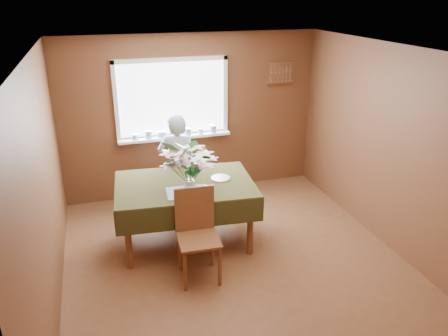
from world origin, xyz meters
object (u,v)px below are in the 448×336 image
object	(u,v)px
chair_far	(178,179)
flower_bouquet	(189,165)
dining_table	(185,191)
seated_woman	(178,166)
chair_near	(197,231)

from	to	relation	value
chair_far	flower_bouquet	size ratio (longest dim) A/B	1.44
dining_table	seated_woman	world-z (taller)	seated_woman
flower_bouquet	chair_far	bearing A→B (deg)	85.87
dining_table	seated_woman	distance (m)	0.79
dining_table	flower_bouquet	size ratio (longest dim) A/B	2.89
dining_table	chair_far	size ratio (longest dim) A/B	2.01
seated_woman	flower_bouquet	size ratio (longest dim) A/B	2.42
chair_far	chair_near	xyz separation A→B (m)	(-0.12, -1.65, 0.07)
chair_far	chair_near	size ratio (longest dim) A/B	0.86
chair_far	flower_bouquet	bearing A→B (deg)	101.47
dining_table	chair_far	distance (m)	0.95
chair_far	chair_near	world-z (taller)	chair_near
seated_woman	flower_bouquet	xyz separation A→B (m)	(-0.07, -1.06, 0.43)
chair_near	chair_far	bearing A→B (deg)	88.85
dining_table	flower_bouquet	world-z (taller)	flower_bouquet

